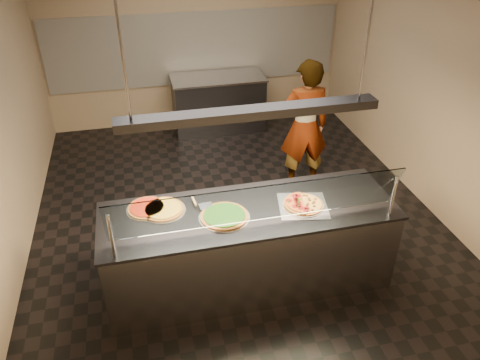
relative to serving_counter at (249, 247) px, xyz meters
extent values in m
cube|color=black|center=(0.14, 1.23, -0.48)|extent=(5.00, 6.00, 0.02)
cube|color=#8F7B5C|center=(0.14, 4.24, 1.03)|extent=(5.00, 0.02, 3.00)
cube|color=#8F7B5C|center=(0.14, -1.78, 1.03)|extent=(5.00, 0.02, 3.00)
cube|color=#8F7B5C|center=(2.65, 1.23, 1.03)|extent=(0.02, 6.00, 3.00)
cube|color=silver|center=(0.14, 4.21, 0.83)|extent=(4.90, 0.02, 1.20)
cube|color=#B7B7BC|center=(0.00, 0.00, -0.02)|extent=(2.86, 0.90, 0.90)
cube|color=#2E2E32|center=(0.00, 0.00, 0.45)|extent=(2.90, 0.94, 0.03)
cylinder|color=#B7B7BC|center=(-1.28, -0.40, 0.68)|extent=(0.03, 0.03, 0.44)
cylinder|color=#B7B7BC|center=(1.28, -0.40, 0.68)|extent=(0.03, 0.03, 0.44)
cube|color=white|center=(0.00, -0.34, 0.76)|extent=(2.66, 0.18, 0.47)
cube|color=silver|center=(0.53, -0.06, 0.47)|extent=(0.55, 0.55, 0.01)
cylinder|color=silver|center=(0.53, -0.06, 0.47)|extent=(0.41, 0.41, 0.01)
cylinder|color=#630D0E|center=(0.51, 0.05, 0.52)|extent=(0.06, 0.06, 0.01)
cylinder|color=#630D0E|center=(0.48, 0.06, 0.52)|extent=(0.06, 0.06, 0.01)
cylinder|color=#630D0E|center=(0.48, 0.01, 0.52)|extent=(0.06, 0.06, 0.01)
cylinder|color=#630D0E|center=(0.47, -0.02, 0.52)|extent=(0.06, 0.06, 0.01)
cylinder|color=#630D0E|center=(0.40, 0.00, 0.52)|extent=(0.06, 0.06, 0.01)
cylinder|color=#630D0E|center=(0.47, -0.05, 0.52)|extent=(0.06, 0.06, 0.01)
cylinder|color=#630D0E|center=(0.48, -0.07, 0.52)|extent=(0.06, 0.06, 0.01)
cylinder|color=#630D0E|center=(0.43, -0.11, 0.52)|extent=(0.06, 0.06, 0.01)
cylinder|color=#630D0E|center=(0.46, -0.11, 0.52)|extent=(0.06, 0.06, 0.01)
cylinder|color=#630D0E|center=(0.47, -0.15, 0.52)|extent=(0.06, 0.06, 0.01)
cylinder|color=#630D0E|center=(0.50, -0.19, 0.52)|extent=(0.06, 0.06, 0.01)
cylinder|color=#630D0E|center=(0.52, -0.17, 0.52)|extent=(0.06, 0.06, 0.01)
cube|color=#19590F|center=(0.52, -0.02, 0.52)|extent=(0.01, 0.02, 0.01)
cube|color=#19590F|center=(0.50, -0.01, 0.52)|extent=(0.01, 0.02, 0.01)
cube|color=#19590F|center=(0.49, -0.02, 0.52)|extent=(0.02, 0.02, 0.01)
cube|color=#19590F|center=(0.39, -0.03, 0.52)|extent=(0.02, 0.02, 0.01)
cube|color=#19590F|center=(0.47, -0.07, 0.52)|extent=(0.02, 0.02, 0.01)
cube|color=#19590F|center=(0.45, -0.12, 0.52)|extent=(0.02, 0.02, 0.01)
sphere|color=#513014|center=(0.58, -0.19, 0.50)|extent=(0.03, 0.03, 0.03)
sphere|color=#513014|center=(0.55, -0.10, 0.50)|extent=(0.03, 0.03, 0.03)
sphere|color=#513014|center=(0.61, -0.13, 0.50)|extent=(0.03, 0.03, 0.03)
sphere|color=#513014|center=(0.57, -0.08, 0.50)|extent=(0.03, 0.03, 0.03)
sphere|color=#513014|center=(0.62, -0.08, 0.50)|extent=(0.03, 0.03, 0.03)
sphere|color=#513014|center=(0.64, -0.06, 0.50)|extent=(0.03, 0.03, 0.03)
sphere|color=#513014|center=(0.67, -0.02, 0.50)|extent=(0.03, 0.03, 0.03)
sphere|color=#513014|center=(0.61, -0.03, 0.50)|extent=(0.03, 0.03, 0.03)
sphere|color=#513014|center=(0.61, 0.00, 0.50)|extent=(0.03, 0.03, 0.03)
sphere|color=#513014|center=(0.61, 0.06, 0.50)|extent=(0.03, 0.03, 0.03)
sphere|color=#513014|center=(0.58, 0.07, 0.50)|extent=(0.03, 0.03, 0.03)
cylinder|color=silver|center=(-0.26, -0.06, 0.47)|extent=(0.49, 0.49, 0.01)
cylinder|color=brown|center=(-0.26, -0.06, 0.48)|extent=(0.46, 0.46, 0.02)
cylinder|color=black|center=(-0.26, -0.06, 0.49)|extent=(0.40, 0.40, 0.01)
cylinder|color=silver|center=(-0.81, 0.19, 0.47)|extent=(0.43, 0.43, 0.01)
cylinder|color=brown|center=(-0.81, 0.19, 0.48)|extent=(0.40, 0.40, 0.02)
cylinder|color=gold|center=(-0.81, 0.19, 0.49)|extent=(0.35, 0.35, 0.01)
cylinder|color=silver|center=(-0.97, 0.24, 0.47)|extent=(0.40, 0.40, 0.01)
cylinder|color=brown|center=(-0.97, 0.24, 0.48)|extent=(0.37, 0.37, 0.02)
cylinder|color=maroon|center=(-0.97, 0.24, 0.49)|extent=(0.33, 0.33, 0.01)
cube|color=#B7B7BC|center=(-0.40, 0.13, 0.49)|extent=(0.14, 0.12, 0.00)
cylinder|color=tan|center=(-0.50, 0.23, 0.49)|extent=(0.04, 0.14, 0.02)
cube|color=#2E2E32|center=(0.42, 3.78, -0.02)|extent=(1.51, 0.70, 0.90)
cube|color=#B7B7BC|center=(0.42, 3.78, 0.45)|extent=(1.55, 0.74, 0.03)
imported|color=#2D2A35|center=(1.19, 1.70, 0.44)|extent=(0.68, 0.46, 1.81)
cube|color=#2E2E32|center=(0.00, 0.00, 1.48)|extent=(2.30, 0.18, 0.08)
cylinder|color=#B7B7BC|center=(-1.00, 0.00, 2.03)|extent=(0.02, 0.02, 1.01)
cylinder|color=#B7B7BC|center=(1.00, 0.00, 2.03)|extent=(0.02, 0.02, 1.01)
camera|label=1|loc=(-0.94, -3.58, 3.12)|focal=35.00mm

